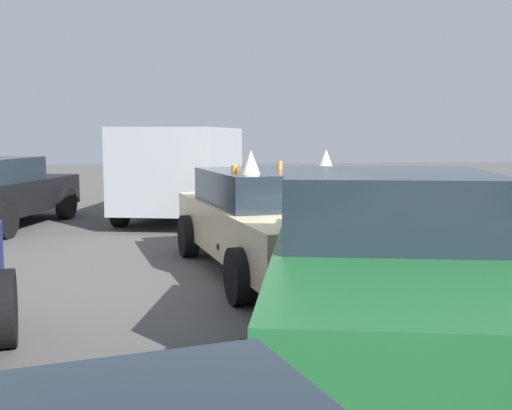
{
  "coord_description": "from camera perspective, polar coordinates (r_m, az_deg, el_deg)",
  "views": [
    {
      "loc": [
        -8.21,
        1.34,
        1.83
      ],
      "look_at": [
        0.0,
        0.3,
        0.9
      ],
      "focal_mm": 44.78,
      "sensor_mm": 36.0,
      "label": 1
    }
  ],
  "objects": [
    {
      "name": "art_car_decorated",
      "position": [
        8.45,
        1.92,
        -1.33
      ],
      "size": [
        4.78,
        2.64,
        1.63
      ],
      "rotation": [
        0.0,
        0.0,
        3.32
      ],
      "color": "beige",
      "rests_on": "ground"
    },
    {
      "name": "ground_plane",
      "position": [
        8.52,
        2.01,
        -6.0
      ],
      "size": [
        60.0,
        60.0,
        0.0
      ],
      "primitive_type": "plane",
      "color": "#514F4C"
    },
    {
      "name": "parked_sedan_behind_left",
      "position": [
        5.0,
        12.01,
        -6.13
      ],
      "size": [
        4.55,
        2.68,
        1.53
      ],
      "rotation": [
        0.0,
        0.0,
        2.93
      ],
      "color": "#1E602D",
      "rests_on": "ground"
    },
    {
      "name": "parked_van_far_left",
      "position": [
        13.98,
        -6.41,
        3.41
      ],
      "size": [
        5.24,
        2.98,
        1.95
      ],
      "rotation": [
        0.0,
        0.0,
        -0.23
      ],
      "color": "#9EA3A8",
      "rests_on": "ground"
    }
  ]
}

